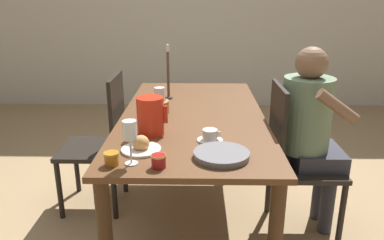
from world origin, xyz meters
TOP-DOWN VIEW (x-y plane):
  - ground_plane at (0.00, 0.00)m, footprint 20.00×20.00m
  - wall_back at (0.00, 2.77)m, footprint 10.00×0.06m
  - dining_table at (0.00, 0.00)m, footprint 0.91×1.77m
  - chair_person_side at (0.63, -0.15)m, footprint 0.42×0.42m
  - chair_opposite at (-0.63, 0.12)m, footprint 0.42×0.42m
  - person_seated at (0.73, -0.12)m, footprint 0.39×0.41m
  - red_pitcher at (-0.22, -0.37)m, footprint 0.17×0.15m
  - wine_glass_water at (-0.20, -0.13)m, footprint 0.06×0.06m
  - wine_glass_juice at (-0.27, -0.75)m, footprint 0.06×0.06m
  - teacup_near_person at (0.10, -0.46)m, footprint 0.14×0.14m
  - serving_tray at (0.15, -0.67)m, footprint 0.27×0.27m
  - bread_plate at (-0.24, -0.60)m, footprint 0.20×0.20m
  - jam_jar_amber at (-0.35, -0.76)m, footprint 0.07×0.07m
  - jam_jar_red at (-0.14, -0.78)m, footprint 0.07×0.07m
  - fruit_bowl at (-0.24, 0.04)m, footprint 0.18×0.18m
  - candlestick_tall at (-0.18, 0.38)m, footprint 0.06×0.06m

SIDE VIEW (x-z plane):
  - ground_plane at x=0.00m, z-range 0.00..0.00m
  - chair_person_side at x=0.63m, z-range 0.02..0.98m
  - chair_opposite at x=-0.63m, z-range 0.02..0.98m
  - dining_table at x=0.00m, z-range 0.27..1.00m
  - person_seated at x=0.73m, z-range 0.11..1.29m
  - serving_tray at x=0.15m, z-range 0.73..0.76m
  - bread_plate at x=-0.24m, z-range 0.72..0.80m
  - teacup_near_person at x=0.10m, z-range 0.73..0.79m
  - jam_jar_amber at x=-0.35m, z-range 0.74..0.80m
  - jam_jar_red at x=-0.14m, z-range 0.74..0.80m
  - fruit_bowl at x=-0.24m, z-range 0.72..0.85m
  - red_pitcher at x=-0.22m, z-range 0.73..0.94m
  - wine_glass_juice at x=-0.27m, z-range 0.78..0.99m
  - wine_glass_water at x=-0.20m, z-range 0.78..0.99m
  - candlestick_tall at x=-0.18m, z-range 0.70..1.09m
  - wall_back at x=0.00m, z-range 0.00..2.60m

